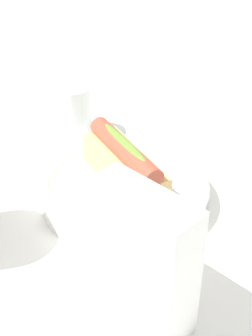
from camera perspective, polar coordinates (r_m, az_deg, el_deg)
ground_plane at (r=0.69m, az=-0.81°, el=-3.16°), size 2.40×2.40×0.00m
serving_bowl at (r=0.67m, az=-0.00°, el=-2.53°), size 0.23×0.23×0.03m
hotdog_front at (r=0.64m, az=-0.00°, el=0.59°), size 0.15×0.06×0.06m
water_glass at (r=0.81m, az=-6.28°, el=6.16°), size 0.07×0.07×0.09m
napkin_box at (r=0.48m, az=1.87°, el=-10.35°), size 0.12×0.07×0.15m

